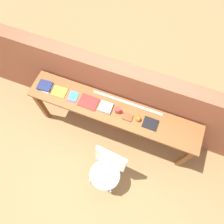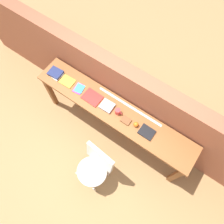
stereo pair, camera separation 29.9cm
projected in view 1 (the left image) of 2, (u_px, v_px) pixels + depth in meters
name	position (u px, v px, depth m)	size (l,w,h in m)	color
ground_plane	(107.00, 146.00, 3.72)	(40.00, 40.00, 0.00)	#9E7547
brick_wall_back	(121.00, 96.00, 3.32)	(6.00, 0.20, 1.40)	#935138
sideboard	(113.00, 114.00, 3.16)	(2.50, 0.44, 0.88)	brown
chair_white_moulded	(107.00, 170.00, 3.04)	(0.48, 0.49, 0.89)	silver
book_stack_leftmost	(45.00, 86.00, 3.15)	(0.22, 0.18, 0.05)	white
magazine_cycling	(59.00, 92.00, 3.14)	(0.21, 0.17, 0.01)	gold
pamphlet_pile_colourful	(73.00, 96.00, 3.11)	(0.15, 0.18, 0.01)	#E5334C
book_open_centre	(89.00, 102.00, 3.07)	(0.27, 0.20, 0.02)	red
book_grey_hardcover	(106.00, 107.00, 3.03)	(0.18, 0.17, 0.04)	#9E9EA3
mug	(118.00, 110.00, 2.98)	(0.11, 0.08, 0.09)	red
leather_journal_brown	(128.00, 117.00, 2.97)	(0.13, 0.10, 0.02)	brown
sports_ball_small	(138.00, 119.00, 2.94)	(0.07, 0.07, 0.07)	orange
book_repair_rightmost	(150.00, 124.00, 2.93)	(0.20, 0.16, 0.02)	black
ruler_metal_back_edge	(127.00, 103.00, 3.07)	(1.03, 0.03, 0.00)	silver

